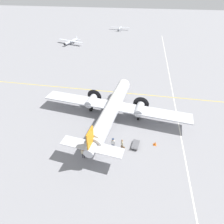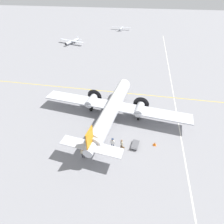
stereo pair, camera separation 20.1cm
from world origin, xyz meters
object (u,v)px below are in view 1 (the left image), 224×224
light_aircraft_distant (71,42)px  light_aircraft_taxiing (120,28)px  traffic_cone (155,143)px  passenger_boarding (113,142)px  suitcase_upright_spare (122,147)px  baggage_cart (135,145)px  airliner_main (113,107)px  suitcase_near_door (123,148)px  crew_foreground (83,152)px  ramp_agent (122,143)px

light_aircraft_distant → light_aircraft_taxiing: size_ratio=1.15×
light_aircraft_taxiing → traffic_cone: light_aircraft_taxiing is taller
passenger_boarding → suitcase_upright_spare: (1.29, 0.11, -0.88)m
light_aircraft_distant → baggage_cart: bearing=48.5°
airliner_main → passenger_boarding: (1.25, -6.76, -1.25)m
suitcase_near_door → light_aircraft_distant: (-25.94, 47.55, 0.62)m
suitcase_near_door → light_aircraft_distant: bearing=118.6°
light_aircraft_distant → traffic_cone: bearing=51.4°
light_aircraft_distant → traffic_cone: 55.06m
suitcase_upright_spare → baggage_cart: 2.04m
crew_foreground → ramp_agent: (4.86, 2.58, -0.04)m
passenger_boarding → light_aircraft_distant: bearing=-50.5°
passenger_boarding → light_aircraft_taxiing: (-9.51, 74.12, -0.39)m
baggage_cart → light_aircraft_distant: (-27.58, 46.64, 0.57)m
airliner_main → suitcase_upright_spare: 7.43m
crew_foreground → suitcase_upright_spare: bearing=28.9°
light_aircraft_distant → passenger_boarding: bearing=45.1°
airliner_main → suitcase_upright_spare: (2.54, -6.65, -2.12)m
airliner_main → crew_foreground: (-2.36, -9.16, -1.33)m
light_aircraft_distant → suitcase_near_door: bearing=46.5°
light_aircraft_taxiing → baggage_cart: bearing=-167.8°
suitcase_near_door → traffic_cone: (4.44, 1.64, 0.06)m
passenger_boarding → airliner_main: bearing=-67.3°
baggage_cart → light_aircraft_distant: light_aircraft_distant is taller
passenger_boarding → ramp_agent: size_ratio=1.09×
passenger_boarding → baggage_cart: passenger_boarding is taller
ramp_agent → suitcase_near_door: 0.87m
airliner_main → crew_foreground: bearing=172.1°
passenger_boarding → ramp_agent: 1.27m
suitcase_near_door → crew_foreground: bearing=-154.3°
light_aircraft_distant → ramp_agent: bearing=46.3°
suitcase_upright_spare → crew_foreground: bearing=-152.8°
crew_foreground → passenger_boarding: passenger_boarding is taller
suitcase_near_door → traffic_cone: traffic_cone is taller
crew_foreground → ramp_agent: crew_foreground is taller
light_aircraft_distant → airliner_main: bearing=47.5°
suitcase_near_door → passenger_boarding: bearing=-178.3°
baggage_cart → traffic_cone: 2.89m
light_aircraft_taxiing → traffic_cone: size_ratio=15.26×
baggage_cart → suitcase_upright_spare: bearing=123.1°
suitcase_near_door → baggage_cart: 1.88m
passenger_boarding → suitcase_near_door: size_ratio=3.93×
suitcase_upright_spare → traffic_cone: suitcase_upright_spare is taller
ramp_agent → passenger_boarding: bearing=68.2°
airliner_main → traffic_cone: 9.05m
crew_foreground → ramp_agent: 5.50m
passenger_boarding → light_aircraft_distant: size_ratio=0.18×
passenger_boarding → baggage_cart: bearing=-150.7°
ramp_agent → light_aircraft_distant: size_ratio=0.16×
passenger_boarding → light_aircraft_taxiing: bearing=-70.4°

